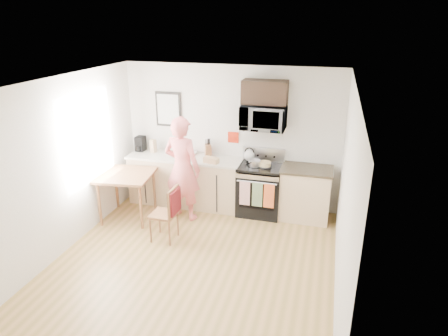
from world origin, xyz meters
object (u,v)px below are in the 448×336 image
(chair, at_px, (171,207))
(cake, at_px, (265,164))
(person, at_px, (182,169))
(dining_table, at_px, (126,179))
(range, at_px, (260,191))
(microwave, at_px, (263,117))

(chair, relative_size, cake, 3.54)
(person, relative_size, chair, 2.02)
(dining_table, bearing_deg, range, 19.79)
(range, relative_size, dining_table, 1.31)
(range, xyz_separation_m, chair, (-1.17, -1.33, 0.15))
(microwave, height_order, dining_table, microwave)
(person, relative_size, cake, 7.17)
(person, distance_m, chair, 0.88)
(chair, bearing_deg, person, 98.72)
(range, relative_size, chair, 1.27)
(microwave, relative_size, chair, 0.83)
(chair, bearing_deg, cake, 47.34)
(microwave, height_order, chair, microwave)
(range, bearing_deg, person, -157.52)
(microwave, xyz_separation_m, cake, (0.08, -0.15, -0.79))
(range, distance_m, microwave, 1.33)
(person, height_order, cake, person)
(dining_table, xyz_separation_m, chair, (1.04, -0.53, -0.15))
(microwave, xyz_separation_m, chair, (-1.17, -1.43, -1.17))
(dining_table, height_order, chair, chair)
(cake, bearing_deg, dining_table, -161.94)
(chair, height_order, cake, cake)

